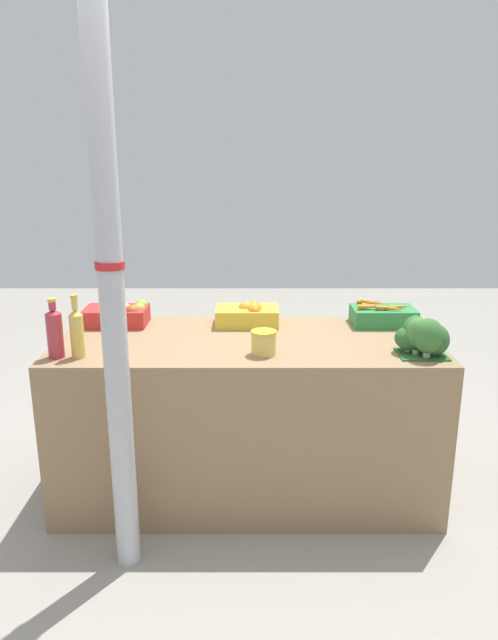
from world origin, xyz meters
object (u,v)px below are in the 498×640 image
object	(u,v)px
support_pole	(114,295)
juice_bottle_golden	(79,331)
broccoli_pile	(424,337)
pickle_jar	(266,343)
apple_crate	(121,314)
orange_crate	(251,315)
juice_bottle_ruby	(57,332)
carrot_crate	(385,315)

from	to	relation	value
support_pole	juice_bottle_golden	bearing A→B (deg)	127.88
support_pole	broccoli_pile	distance (m)	1.40
support_pole	pickle_jar	world-z (taller)	support_pole
support_pole	apple_crate	world-z (taller)	support_pole
orange_crate	pickle_jar	bearing A→B (deg)	-82.30
apple_crate	juice_bottle_golden	xyz separation A→B (m)	(-0.07, -0.54, 0.06)
juice_bottle_ruby	support_pole	bearing A→B (deg)	-42.43
support_pole	juice_bottle_golden	xyz separation A→B (m)	(-0.25, 0.32, -0.24)
broccoli_pile	juice_bottle_golden	distance (m)	1.58
carrot_crate	pickle_jar	bearing A→B (deg)	-143.15
carrot_crate	juice_bottle_golden	size ratio (longest dim) A/B	1.15
broccoli_pile	juice_bottle_golden	size ratio (longest dim) A/B	0.80
apple_crate	pickle_jar	distance (m)	0.93
juice_bottle_ruby	juice_bottle_golden	distance (m)	0.10
carrot_crate	broccoli_pile	distance (m)	0.52
apple_crate	carrot_crate	world-z (taller)	carrot_crate
orange_crate	juice_bottle_ruby	world-z (taller)	juice_bottle_ruby
support_pole	apple_crate	xyz separation A→B (m)	(-0.18, 0.86, -0.31)
support_pole	carrot_crate	distance (m)	1.57
orange_crate	juice_bottle_golden	distance (m)	0.95
support_pole	juice_bottle_ruby	distance (m)	0.54
support_pole	juice_bottle_golden	distance (m)	0.47
juice_bottle_ruby	orange_crate	bearing A→B (deg)	31.41
support_pole	carrot_crate	bearing A→B (deg)	34.17
apple_crate	juice_bottle_golden	distance (m)	0.55
carrot_crate	broccoli_pile	size ratio (longest dim) A/B	1.44
orange_crate	juice_bottle_golden	size ratio (longest dim) A/B	1.15
carrot_crate	juice_bottle_ruby	world-z (taller)	juice_bottle_ruby
broccoli_pile	juice_bottle_ruby	world-z (taller)	juice_bottle_ruby
orange_crate	broccoli_pile	distance (m)	0.95
broccoli_pile	juice_bottle_ruby	distance (m)	1.68
carrot_crate	juice_bottle_ruby	xyz separation A→B (m)	(-1.62, -0.54, 0.07)
juice_bottle_ruby	pickle_jar	distance (m)	0.95
juice_bottle_ruby	pickle_jar	bearing A→B (deg)	2.45
apple_crate	carrot_crate	size ratio (longest dim) A/B	1.00
orange_crate	pickle_jar	size ratio (longest dim) A/B	2.80
orange_crate	juice_bottle_ruby	distance (m)	1.04
support_pole	carrot_crate	size ratio (longest dim) A/B	7.13
support_pole	pickle_jar	distance (m)	0.77
support_pole	orange_crate	world-z (taller)	support_pole
apple_crate	carrot_crate	bearing A→B (deg)	0.01
pickle_jar	carrot_crate	bearing A→B (deg)	36.85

